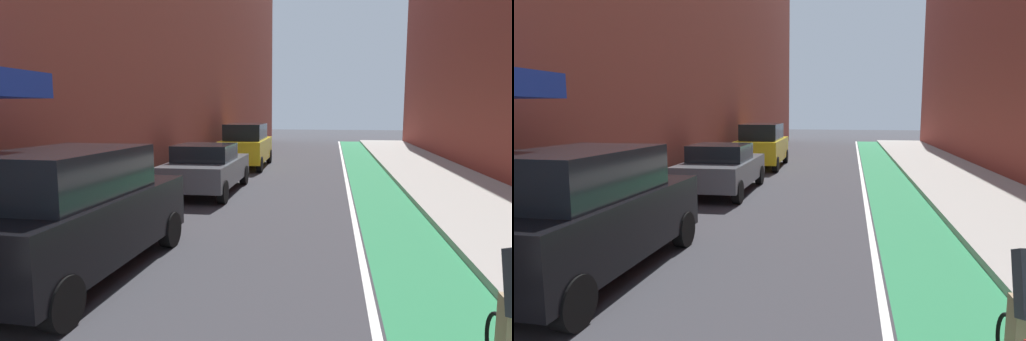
{
  "view_description": "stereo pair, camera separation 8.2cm",
  "coord_description": "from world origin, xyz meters",
  "views": [
    {
      "loc": [
        1.32,
        3.68,
        2.53
      ],
      "look_at": [
        -0.21,
        12.51,
        1.32
      ],
      "focal_mm": 30.85,
      "sensor_mm": 36.0,
      "label": 1
    },
    {
      "loc": [
        1.4,
        3.7,
        2.53
      ],
      "look_at": [
        -0.21,
        12.51,
        1.32
      ],
      "focal_mm": 30.85,
      "sensor_mm": 36.0,
      "label": 2
    }
  ],
  "objects": [
    {
      "name": "parked_suv_yellow_cab",
      "position": [
        -2.52,
        23.3,
        1.02
      ],
      "size": [
        2.0,
        4.6,
        1.98
      ],
      "color": "yellow",
      "rests_on": "ground"
    },
    {
      "name": "bike_lane_paint",
      "position": [
        2.77,
        19.82,
        0.0
      ],
      "size": [
        1.6,
        43.64,
        0.0
      ],
      "primitive_type": "cube",
      "color": "#2D8451",
      "rests_on": "ground"
    },
    {
      "name": "building_facade_left",
      "position": [
        -5.37,
        19.8,
        5.88
      ],
      "size": [
        4.15,
        43.64,
        11.77
      ],
      "color": "brown",
      "rests_on": "ground"
    },
    {
      "name": "lane_divider_stripe",
      "position": [
        1.87,
        19.82,
        0.0
      ],
      "size": [
        0.12,
        43.64,
        0.0
      ],
      "primitive_type": "cube",
      "color": "white",
      "rests_on": "ground"
    },
    {
      "name": "parked_sedan_gray",
      "position": [
        -2.52,
        16.84,
        0.79
      ],
      "size": [
        2.04,
        4.44,
        1.53
      ],
      "color": "#595B60",
      "rests_on": "ground"
    },
    {
      "name": "ground_plane",
      "position": [
        0.0,
        17.82,
        0.0
      ],
      "size": [
        96.0,
        96.0,
        0.0
      ],
      "primitive_type": "plane",
      "color": "#38383D"
    },
    {
      "name": "parked_suv_black",
      "position": [
        -2.53,
        9.64,
        1.02
      ],
      "size": [
        1.98,
        4.4,
        1.98
      ],
      "color": "black",
      "rests_on": "ground"
    },
    {
      "name": "sidewalk_right",
      "position": [
        5.31,
        19.82,
        0.07
      ],
      "size": [
        3.47,
        43.64,
        0.14
      ],
      "primitive_type": "cube",
      "color": "#A8A59E",
      "rests_on": "ground"
    }
  ]
}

